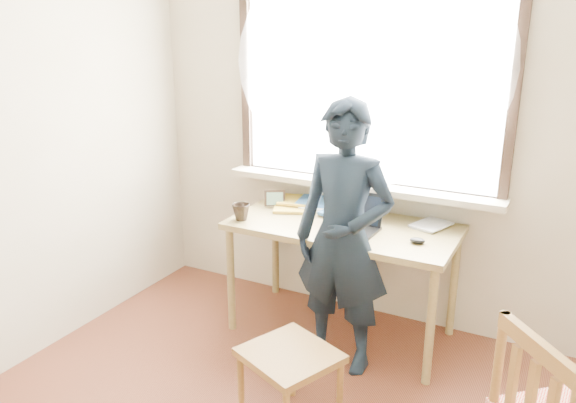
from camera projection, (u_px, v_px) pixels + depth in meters
The scene contains 12 objects.
room_shell at pixel (240, 115), 1.93m from camera, with size 3.52×4.02×2.61m.
desk at pixel (343, 236), 3.51m from camera, with size 1.40×0.70×0.75m.
laptop at pixel (354, 220), 3.40m from camera, with size 0.32×0.27×0.21m.
mug_white at pixel (342, 205), 3.71m from camera, with size 0.12×0.12×0.09m, color white.
mug_dark at pixel (241, 212), 3.54m from camera, with size 0.12×0.12×0.11m, color black.
mouse at pixel (417, 241), 3.18m from camera, with size 0.09×0.06×0.03m, color black.
desk_clutter at pixel (312, 204), 3.80m from camera, with size 0.78×0.48×0.04m.
book_a at pixel (309, 206), 3.80m from camera, with size 0.19×0.25×0.02m, color white.
book_b at pixel (419, 222), 3.51m from camera, with size 0.18×0.24×0.02m, color white.
picture_frame at pixel (275, 200), 3.79m from camera, with size 0.13×0.08×0.11m.
work_chair at pixel (290, 364), 2.73m from camera, with size 0.54×0.53×0.42m.
person at pixel (344, 239), 3.15m from camera, with size 0.57×0.38×1.57m, color black.
Camera 1 is at (1.02, -1.43, 1.94)m, focal length 35.00 mm.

